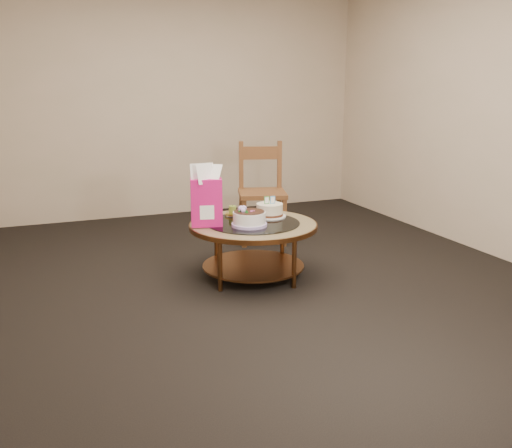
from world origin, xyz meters
name	(u,v)px	position (x,y,z in m)	size (l,w,h in m)	color
ground	(253,277)	(0.00, 0.00, 0.00)	(5.00, 5.00, 0.00)	black
room_walls	(253,82)	(0.00, 0.00, 1.54)	(4.52, 5.02, 2.61)	beige
coffee_table	(253,232)	(0.00, 0.00, 0.38)	(1.02, 1.02, 0.46)	brown
decorated_cake	(249,219)	(-0.07, -0.09, 0.51)	(0.28, 0.28, 0.16)	#BBA0E2
cream_cake	(270,210)	(0.20, 0.13, 0.51)	(0.27, 0.27, 0.17)	white
gift_bag	(206,196)	(-0.37, 0.04, 0.69)	(0.26, 0.22, 0.48)	#DA147E
pillar_candle	(232,212)	(-0.08, 0.28, 0.49)	(0.13, 0.13, 0.09)	#E5BB5E
dining_chair	(262,192)	(0.48, 1.00, 0.49)	(0.56, 0.56, 0.97)	brown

